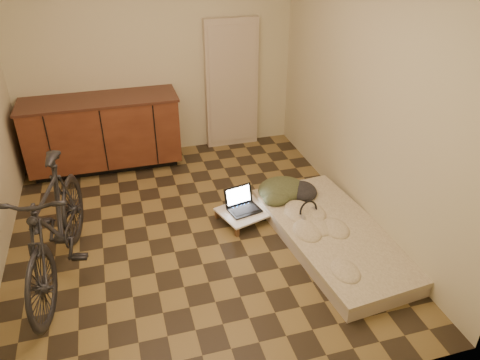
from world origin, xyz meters
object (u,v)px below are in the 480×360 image
object	(u,v)px
lap_desk	(252,209)
laptop	(242,205)
bicycle	(54,221)
futon	(334,235)

from	to	relation	value
lap_desk	laptop	world-z (taller)	laptop
bicycle	futon	distance (m)	2.56
bicycle	laptop	world-z (taller)	bicycle
futon	laptop	distance (m)	0.99
futon	lap_desk	distance (m)	0.90
futon	lap_desk	bearing A→B (deg)	129.39
bicycle	laptop	distance (m)	1.87
bicycle	lap_desk	world-z (taller)	bicycle
futon	lap_desk	size ratio (longest dim) A/B	2.54
futon	bicycle	bearing A→B (deg)	169.40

